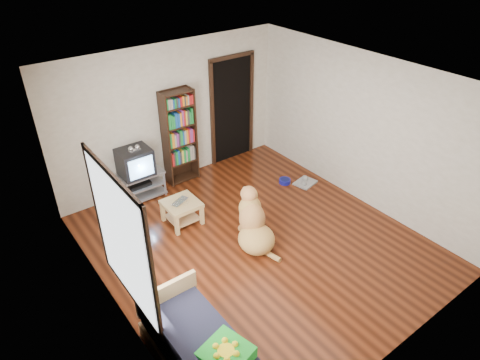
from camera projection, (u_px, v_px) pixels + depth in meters
ground at (256, 242)px, 6.72m from camera, size 5.00×5.00×0.00m
ceiling at (260, 82)px, 5.34m from camera, size 5.00×5.00×0.00m
wall_back at (171, 115)px, 7.72m from camera, size 4.50×0.00×4.50m
wall_front at (413, 272)px, 4.34m from camera, size 4.50×0.00×4.50m
wall_left at (105, 232)px, 4.88m from camera, size 0.00×5.00×5.00m
wall_right at (362, 130)px, 7.18m from camera, size 0.00×5.00×5.00m
green_cushion at (226, 355)px, 4.44m from camera, size 0.57×0.57×0.16m
laptop at (182, 203)px, 6.93m from camera, size 0.38×0.32×0.03m
dog_bowl at (285, 181)px, 8.18m from camera, size 0.22×0.22×0.08m
grey_rag at (305, 183)px, 8.18m from camera, size 0.46×0.40×0.03m
window at (122, 241)px, 4.45m from camera, size 0.03×1.46×1.70m
doorway at (232, 107)px, 8.49m from camera, size 1.03×0.05×2.19m
tv_stand at (138, 185)px, 7.64m from camera, size 0.90×0.45×0.50m
crt_tv at (134, 161)px, 7.40m from camera, size 0.55×0.52×0.58m
bookshelf at (179, 132)px, 7.80m from camera, size 0.60×0.30×1.80m
sofa at (203, 357)px, 4.69m from camera, size 0.80×1.80×0.80m
coffee_table at (182, 208)px, 7.02m from camera, size 0.55×0.55×0.40m
dog at (253, 225)px, 6.56m from camera, size 0.74×1.09×0.90m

